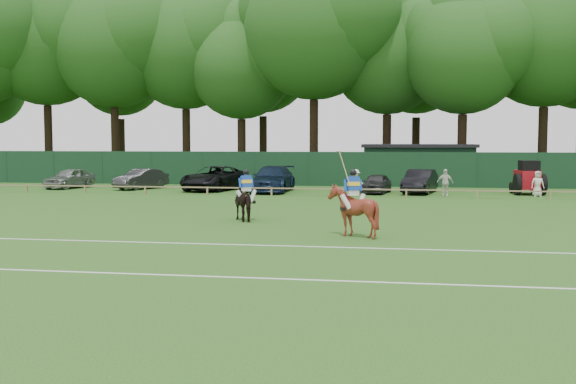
% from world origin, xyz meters
% --- Properties ---
extents(ground, '(160.00, 160.00, 0.00)m').
position_xyz_m(ground, '(0.00, 0.00, 0.00)').
color(ground, '#1E4C14').
rests_on(ground, ground).
extents(horse_dark, '(1.68, 1.99, 1.55)m').
position_xyz_m(horse_dark, '(-1.66, 5.43, 0.77)').
color(horse_dark, black).
rests_on(horse_dark, ground).
extents(horse_chestnut, '(1.90, 2.01, 1.80)m').
position_xyz_m(horse_chestnut, '(3.03, 1.44, 0.90)').
color(horse_chestnut, maroon).
rests_on(horse_chestnut, ground).
extents(sedan_silver, '(2.46, 4.39, 1.41)m').
position_xyz_m(sedan_silver, '(-18.05, 21.92, 0.71)').
color(sedan_silver, '#95989A').
rests_on(sedan_silver, ground).
extents(sedan_grey, '(2.86, 4.42, 1.38)m').
position_xyz_m(sedan_grey, '(-12.87, 22.04, 0.69)').
color(sedan_grey, '#2D2E30').
rests_on(sedan_grey, ground).
extents(suv_black, '(3.95, 6.25, 1.61)m').
position_xyz_m(suv_black, '(-7.58, 21.72, 0.80)').
color(suv_black, black).
rests_on(suv_black, ground).
extents(sedan_navy, '(2.35, 5.69, 1.65)m').
position_xyz_m(sedan_navy, '(-3.52, 21.06, 0.82)').
color(sedan_navy, '#101E35').
rests_on(sedan_navy, ground).
extents(hatch_grey, '(2.06, 3.85, 1.24)m').
position_xyz_m(hatch_grey, '(3.16, 20.86, 0.62)').
color(hatch_grey, '#323134').
rests_on(hatch_grey, ground).
extents(estate_black, '(2.49, 4.77, 1.50)m').
position_xyz_m(estate_black, '(5.86, 21.35, 0.75)').
color(estate_black, black).
rests_on(estate_black, ground).
extents(spectator_left, '(1.08, 0.76, 1.51)m').
position_xyz_m(spectator_left, '(1.92, 20.32, 0.76)').
color(spectator_left, silver).
rests_on(spectator_left, ground).
extents(spectator_mid, '(0.99, 0.51, 1.62)m').
position_xyz_m(spectator_mid, '(7.28, 19.42, 0.81)').
color(spectator_mid, silver).
rests_on(spectator_mid, ground).
extents(spectator_right, '(0.78, 0.53, 1.52)m').
position_xyz_m(spectator_right, '(12.66, 19.89, 0.76)').
color(spectator_right, silver).
rests_on(spectator_right, ground).
extents(rider_dark, '(0.86, 0.64, 1.41)m').
position_xyz_m(rider_dark, '(-1.65, 5.42, 1.48)').
color(rider_dark, silver).
rests_on(rider_dark, ground).
extents(rider_chestnut, '(0.98, 0.54, 2.05)m').
position_xyz_m(rider_chestnut, '(3.03, 1.43, 1.69)').
color(rider_chestnut, silver).
rests_on(rider_chestnut, ground).
extents(pitch_lines, '(60.00, 5.10, 0.01)m').
position_xyz_m(pitch_lines, '(0.00, -3.50, 0.01)').
color(pitch_lines, silver).
rests_on(pitch_lines, ground).
extents(pitch_rail, '(62.10, 0.10, 0.50)m').
position_xyz_m(pitch_rail, '(0.00, 18.00, 0.45)').
color(pitch_rail, '#997F5B').
rests_on(pitch_rail, ground).
extents(perimeter_fence, '(92.08, 0.08, 2.50)m').
position_xyz_m(perimeter_fence, '(0.00, 27.00, 1.25)').
color(perimeter_fence, '#14351E').
rests_on(perimeter_fence, ground).
extents(utility_shed, '(8.40, 4.40, 3.04)m').
position_xyz_m(utility_shed, '(6.00, 30.00, 1.54)').
color(utility_shed, '#14331E').
rests_on(utility_shed, ground).
extents(tree_row, '(96.00, 12.00, 21.00)m').
position_xyz_m(tree_row, '(2.00, 35.00, 0.00)').
color(tree_row, '#26561C').
rests_on(tree_row, ground).
extents(tractor, '(1.88, 2.63, 2.10)m').
position_xyz_m(tractor, '(12.36, 21.36, 0.99)').
color(tractor, '#A10E1A').
rests_on(tractor, ground).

